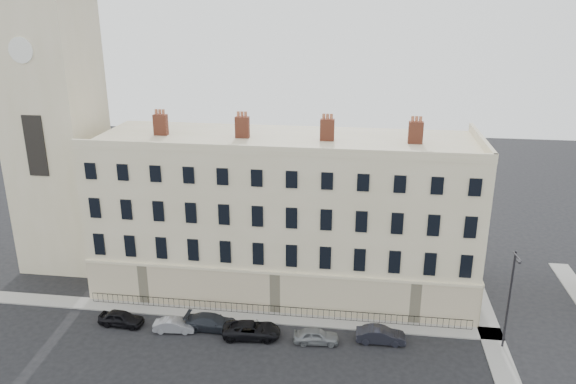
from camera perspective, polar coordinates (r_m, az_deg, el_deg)
name	(u,v)px	position (r m, az deg, el deg)	size (l,w,h in m)	color
ground	(337,357)	(47.51, 4.96, -16.33)	(160.00, 160.00, 0.00)	black
terrace	(285,214)	(55.00, -0.33, -2.22)	(36.22, 12.22, 17.00)	beige
church_tower	(51,91)	(62.02, -22.93, 9.43)	(8.00, 8.13, 44.00)	beige
pavement_terrace	(231,314)	(52.87, -5.85, -12.27)	(48.00, 2.00, 0.12)	gray
pavement_east_return	(484,316)	(55.41, 19.30, -11.77)	(2.00, 24.00, 0.12)	gray
railings	(274,311)	(52.23, -1.41, -11.95)	(35.00, 0.04, 0.96)	black
car_a	(121,318)	(52.97, -16.58, -12.19)	(1.60, 3.99, 1.36)	black
car_b	(174,325)	(51.05, -11.48, -13.13)	(1.25, 3.59, 1.18)	gray
car_c	(212,322)	(50.73, -7.70, -12.99)	(1.93, 4.74, 1.38)	#1F2229
car_d	(252,330)	(49.40, -3.72, -13.80)	(2.28, 4.95, 1.37)	black
car_e	(316,336)	(48.66, 2.88, -14.40)	(1.54, 3.82, 1.30)	slate
car_f	(381,335)	(49.26, 9.40, -14.15)	(1.45, 4.15, 1.37)	black
streetlamp	(510,296)	(49.06, 21.60, -9.81)	(0.38, 1.90, 8.80)	#2A292E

